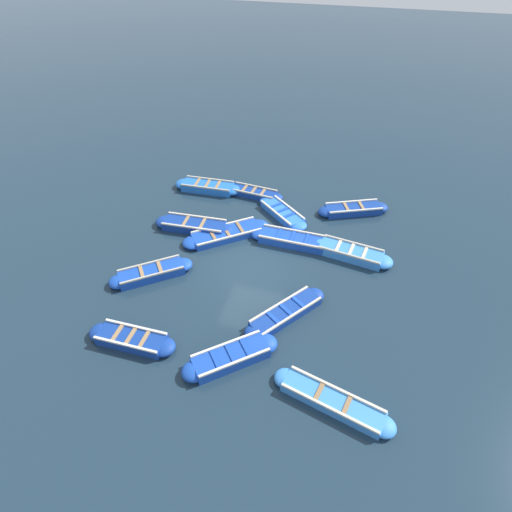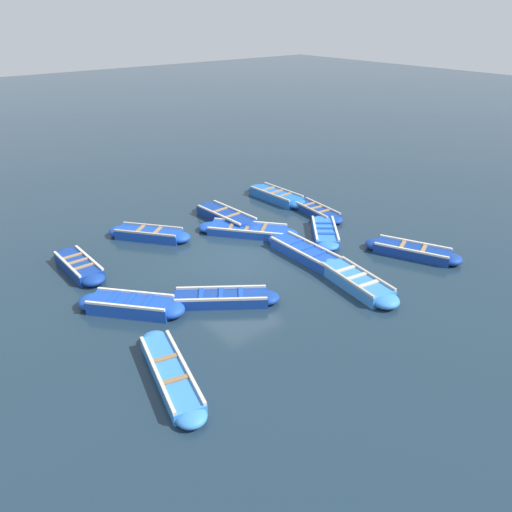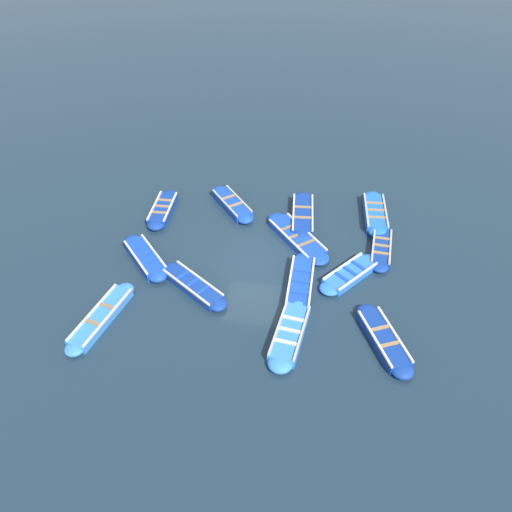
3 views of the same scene
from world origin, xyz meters
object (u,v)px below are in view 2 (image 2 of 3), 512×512
(boat_end_of_row, at_px, (412,251))
(boat_far_corner, at_px, (325,232))
(boat_stern_in, at_px, (276,196))
(boat_mid_row, at_px, (227,217))
(boat_drifting, at_px, (149,234))
(boat_centre, at_px, (356,282))
(boat_inner_gap, at_px, (248,230))
(boat_broadside, at_px, (131,306))
(boat_tucked, at_px, (171,374))
(boat_bow_out, at_px, (221,299))
(boat_outer_left, at_px, (316,211))
(boat_near_quay, at_px, (79,266))
(boat_outer_right, at_px, (305,253))

(boat_end_of_row, xyz_separation_m, boat_far_corner, (-3.27, -1.16, -0.03))
(boat_stern_in, distance_m, boat_mid_row, 3.39)
(boat_drifting, xyz_separation_m, boat_far_corner, (4.11, 5.57, -0.04))
(boat_stern_in, bearing_deg, boat_centre, -23.16)
(boat_inner_gap, bearing_deg, boat_broadside, -69.86)
(boat_drifting, relative_size, boat_tucked, 0.80)
(boat_drifting, relative_size, boat_mid_row, 0.82)
(boat_stern_in, bearing_deg, boat_inner_gap, -57.25)
(boat_inner_gap, xyz_separation_m, boat_centre, (5.52, 0.15, 0.04))
(boat_drifting, relative_size, boat_centre, 0.86)
(boat_broadside, bearing_deg, boat_tucked, -10.36)
(boat_stern_in, height_order, boat_bow_out, boat_stern_in)
(boat_end_of_row, bearing_deg, boat_outer_left, 178.10)
(boat_stern_in, distance_m, boat_far_corner, 4.44)
(boat_near_quay, height_order, boat_centre, boat_centre)
(boat_drifting, height_order, boat_near_quay, boat_drifting)
(boat_drifting, distance_m, boat_inner_gap, 3.87)
(boat_outer_right, xyz_separation_m, boat_broadside, (-0.68, -6.54, 0.02))
(boat_drifting, distance_m, boat_broadside, 5.22)
(boat_broadside, bearing_deg, boat_near_quay, -176.17)
(boat_far_corner, height_order, boat_centre, boat_centre)
(boat_bow_out, relative_size, boat_mid_row, 0.87)
(boat_outer_right, distance_m, boat_outer_left, 4.26)
(boat_outer_left, xyz_separation_m, boat_bow_out, (3.36, -7.47, 0.01))
(boat_tucked, distance_m, boat_far_corner, 9.80)
(boat_outer_left, bearing_deg, boat_end_of_row, -1.90)
(boat_bow_out, bearing_deg, boat_tucked, -55.05)
(boat_outer_left, relative_size, boat_centre, 0.87)
(boat_stern_in, distance_m, boat_bow_out, 9.34)
(boat_outer_left, xyz_separation_m, boat_broadside, (2.04, -9.82, 0.05))
(boat_outer_right, height_order, boat_far_corner, boat_outer_right)
(boat_far_corner, bearing_deg, boat_bow_out, -75.94)
(boat_broadside, relative_size, boat_mid_row, 0.80)
(boat_centre, bearing_deg, boat_drifting, -155.67)
(boat_far_corner, bearing_deg, boat_end_of_row, 19.61)
(boat_broadside, distance_m, boat_mid_row, 7.42)
(boat_end_of_row, bearing_deg, boat_bow_out, -103.34)
(boat_end_of_row, height_order, boat_mid_row, boat_mid_row)
(boat_end_of_row, relative_size, boat_broadside, 1.15)
(boat_near_quay, relative_size, boat_inner_gap, 0.84)
(boat_end_of_row, bearing_deg, boat_inner_gap, -146.92)
(boat_tucked, relative_size, boat_broadside, 1.28)
(boat_near_quay, xyz_separation_m, boat_mid_row, (-0.41, 6.56, 0.01))
(boat_centre, bearing_deg, boat_inner_gap, -178.41)
(boat_far_corner, relative_size, boat_bow_out, 0.91)
(boat_end_of_row, height_order, boat_centre, boat_centre)
(boat_centre, bearing_deg, boat_end_of_row, 93.49)
(boat_outer_right, relative_size, boat_inner_gap, 1.02)
(boat_inner_gap, distance_m, boat_far_corner, 3.08)
(boat_outer_right, relative_size, boat_tucked, 0.98)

